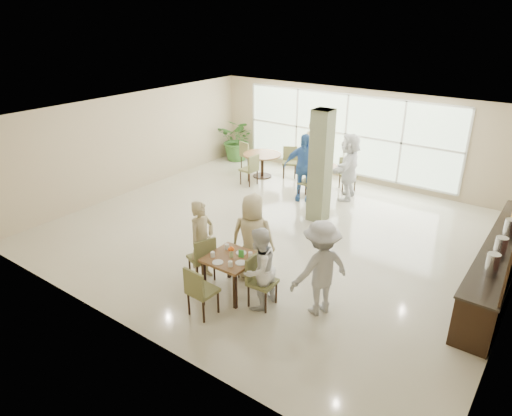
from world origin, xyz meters
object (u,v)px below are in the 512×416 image
Objects in this scene: potted_plant at (238,140)px; teen_far at (253,237)px; buffet_counter at (502,261)px; adult_b at (349,167)px; teen_right at (259,269)px; adult_a at (304,167)px; teen_left at (202,241)px; round_table_right at (319,172)px; adult_standing at (313,150)px; main_table at (232,262)px; round_table_left at (262,159)px; teen_standing at (321,268)px.

potted_plant is 7.74m from teen_far.
buffet_counter reaches higher than adult_b.
adult_a is (-1.94, 4.83, 0.17)m from teen_right.
teen_left is 0.98m from teen_far.
teen_left is at bearing -85.14° from round_table_right.
adult_standing is at bearing -2.94° from potted_plant.
teen_right is at bearing -5.56° from main_table.
adult_standing is (-1.14, 6.37, 0.13)m from teen_left.
main_table is 0.72× the size of round_table_left.
teen_left is at bearing -65.78° from round_table_left.
adult_b is (0.95, -0.09, 0.37)m from round_table_right.
potted_plant is at bearing -138.82° from teen_right.
teen_right is (1.92, -5.72, 0.20)m from round_table_right.
teen_standing is at bearing -46.87° from round_table_left.
adult_a is at bearing -61.84° from adult_b.
adult_standing reaches higher than teen_left.
buffet_counter is 4.64m from teen_right.
teen_left is 0.93× the size of teen_standing.
adult_a is at bearing 105.04° from main_table.
teen_standing is at bearing -61.29° from round_table_right.
adult_a reaches higher than round_table_right.
adult_b is at bearing -109.95° from teen_far.
teen_far reaches higher than main_table.
teen_left is at bearing 174.57° from main_table.
adult_a reaches higher than round_table_left.
main_table is 1.67m from teen_standing.
adult_standing reaches higher than main_table.
teen_left is 0.87× the size of adult_b.
teen_left is 1.06× the size of teen_right.
round_table_left is 0.74× the size of teen_left.
potted_plant is 0.91× the size of teen_left.
teen_far is at bearing 91.42° from main_table.
teen_right is 5.72m from adult_b.
teen_far is 0.93× the size of adult_standing.
adult_standing is at bearing 12.02° from teen_left.
teen_far is 0.93× the size of adult_a.
teen_far is 1.01× the size of teen_standing.
round_table_left is at bearing 131.91° from adult_a.
adult_a reaches higher than adult_b.
teen_right is at bearing -93.61° from teen_left.
potted_plant is 0.85× the size of teen_standing.
teen_left reaches higher than round_table_right.
teen_left is 6.47m from adult_standing.
teen_far is (-4.03, -2.46, 0.32)m from buffet_counter.
buffet_counter is 3.18× the size of potted_plant.
teen_far reaches higher than teen_standing.
buffet_counter is at bearing 155.50° from adult_standing.
teen_left is at bearing -16.55° from adult_b.
adult_a is (-1.28, 4.76, 0.30)m from main_table.
teen_far is at bearing -49.90° from potted_plant.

